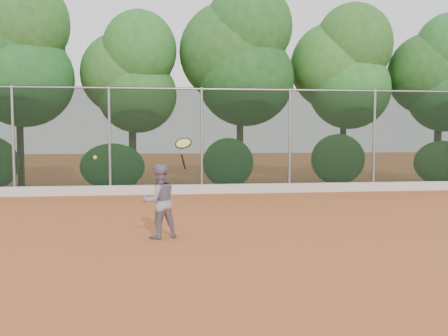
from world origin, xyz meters
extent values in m
plane|color=#A85427|center=(0.00, 0.00, 0.00)|extent=(80.00, 80.00, 0.00)
cube|color=beige|center=(0.00, 6.82, 0.15)|extent=(24.00, 0.20, 0.30)
imported|color=slate|center=(-1.37, -0.08, 0.70)|extent=(0.82, 0.73, 1.40)
cube|color=black|center=(0.00, 7.00, 1.75)|extent=(24.00, 0.01, 3.50)
cylinder|color=gray|center=(0.00, 7.00, 3.45)|extent=(24.00, 0.06, 0.06)
cylinder|color=gray|center=(-6.00, 7.00, 1.75)|extent=(0.09, 0.09, 3.50)
cylinder|color=gray|center=(-3.00, 7.00, 1.75)|extent=(0.09, 0.09, 3.50)
cylinder|color=gray|center=(0.00, 7.00, 1.75)|extent=(0.09, 0.09, 3.50)
cylinder|color=gray|center=(3.00, 7.00, 1.75)|extent=(0.09, 0.09, 3.50)
cylinder|color=gray|center=(6.00, 7.00, 1.75)|extent=(0.09, 0.09, 3.50)
cylinder|color=#3D2317|center=(-6.30, 8.90, 1.45)|extent=(0.24, 0.24, 2.90)
ellipsoid|color=#296E2A|center=(-6.10, 8.80, 3.90)|extent=(3.50, 2.90, 3.40)
ellipsoid|color=#2D6627|center=(-6.60, 9.10, 4.90)|extent=(3.80, 3.10, 3.70)
ellipsoid|color=#39772D|center=(-6.00, 8.70, 5.80)|extent=(3.10, 2.60, 3.20)
cylinder|color=#452C1A|center=(-2.40, 9.30, 1.20)|extent=(0.28, 0.28, 2.40)
ellipsoid|color=#25581E|center=(-2.20, 9.20, 3.40)|extent=(2.90, 2.40, 2.80)
ellipsoid|color=#27571E|center=(-2.70, 9.50, 4.20)|extent=(3.20, 2.70, 3.10)
ellipsoid|color=#21591E|center=(-2.10, 9.00, 5.00)|extent=(2.70, 2.30, 2.90)
cylinder|color=#432D19|center=(1.60, 9.00, 1.50)|extent=(0.26, 0.26, 3.00)
ellipsoid|color=#296125|center=(1.80, 8.90, 4.00)|extent=(3.60, 3.00, 3.50)
ellipsoid|color=#336D29|center=(1.30, 9.20, 5.00)|extent=(3.90, 3.20, 3.80)
ellipsoid|color=#31712B|center=(1.90, 8.80, 5.90)|extent=(3.20, 2.70, 3.30)
cylinder|color=#47301B|center=(5.70, 9.20, 1.35)|extent=(0.24, 0.24, 2.70)
ellipsoid|color=#225F20|center=(5.90, 9.10, 3.70)|extent=(3.20, 2.70, 3.10)
ellipsoid|color=#295E20|center=(5.40, 9.40, 4.60)|extent=(3.50, 2.90, 3.40)
ellipsoid|color=#24501B|center=(6.00, 9.00, 5.40)|extent=(3.00, 2.50, 3.10)
cylinder|color=#3E2417|center=(9.40, 8.80, 1.25)|extent=(0.28, 0.28, 2.50)
ellipsoid|color=#28692A|center=(9.60, 8.70, 3.50)|extent=(3.00, 2.50, 2.90)
ellipsoid|color=#2F6325|center=(9.10, 9.00, 4.30)|extent=(3.30, 2.80, 3.20)
ellipsoid|color=#2C752E|center=(-3.00, 7.80, 0.85)|extent=(2.20, 1.16, 1.60)
ellipsoid|color=#2A6F2A|center=(1.00, 7.80, 0.95)|extent=(1.80, 1.04, 1.76)
ellipsoid|color=#356E2A|center=(5.00, 7.80, 1.05)|extent=(2.00, 1.10, 1.84)
ellipsoid|color=#346A28|center=(9.00, 7.80, 0.90)|extent=(2.16, 1.12, 1.64)
cylinder|color=black|center=(-0.92, -0.22, 1.46)|extent=(0.11, 0.22, 0.28)
torus|color=black|center=(-0.92, -0.28, 1.81)|extent=(0.40, 0.37, 0.21)
cylinder|color=#BDCC3C|center=(-0.92, -0.28, 1.81)|extent=(0.33, 0.30, 0.17)
sphere|color=#BCDC32|center=(-2.55, -0.07, 1.54)|extent=(0.07, 0.07, 0.07)
camera|label=1|loc=(-1.31, -9.54, 1.99)|focal=40.00mm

